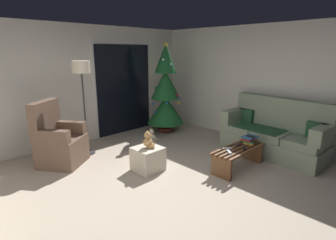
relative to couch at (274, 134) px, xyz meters
name	(u,v)px	position (x,y,z in m)	size (l,w,h in m)	color
ground_plane	(182,190)	(-2.32, 0.27, -0.40)	(7.00, 7.00, 0.00)	#B2A38E
wall_back	(78,85)	(-2.32, 3.33, 0.85)	(5.72, 0.12, 2.50)	silver
wall_right	(277,86)	(0.54, 0.27, 0.85)	(0.12, 6.00, 2.50)	silver
patio_door_frame	(124,87)	(-1.18, 3.26, 0.70)	(1.60, 0.02, 2.20)	silver
patio_door_glass	(125,90)	(-1.18, 3.24, 0.65)	(1.50, 0.02, 2.10)	black
couch	(274,134)	(0.00, 0.00, 0.00)	(0.88, 1.98, 1.08)	gray
coffee_table	(238,155)	(-1.09, 0.11, -0.15)	(1.10, 0.40, 0.38)	brown
remote_black	(244,148)	(-1.07, 0.02, -0.01)	(0.04, 0.16, 0.02)	black
remote_white	(228,148)	(-1.28, 0.20, -0.01)	(0.04, 0.16, 0.02)	silver
remote_silver	(229,152)	(-1.40, 0.10, -0.01)	(0.04, 0.16, 0.02)	#ADADB2
remote_graphite	(238,144)	(-0.97, 0.19, -0.01)	(0.04, 0.16, 0.02)	#333338
book_stack	(250,139)	(-0.75, 0.11, 0.04)	(0.27, 0.23, 0.12)	#B79333
cell_phone	(251,136)	(-0.75, 0.09, 0.11)	(0.07, 0.14, 0.01)	black
christmas_tree	(166,93)	(-0.47, 2.55, 0.56)	(0.89, 0.89, 2.18)	#4C1E19
armchair	(59,142)	(-3.18, 2.42, 0.00)	(0.96, 0.96, 1.13)	brown
floor_lamp	(82,76)	(-2.60, 2.53, 1.11)	(0.32, 0.32, 1.78)	#2D2D30
ottoman	(148,159)	(-2.23, 1.13, -0.20)	(0.44, 0.44, 0.40)	beige
teddy_bear_honey	(148,141)	(-2.22, 1.12, 0.12)	(0.22, 0.21, 0.29)	tan
teddy_bear_cream_by_tree	(152,135)	(-1.19, 2.24, -0.28)	(0.20, 0.20, 0.29)	beige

